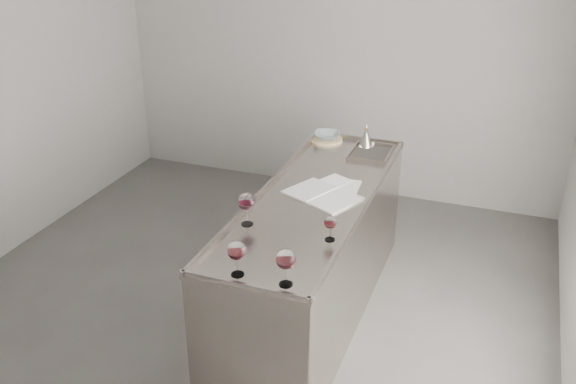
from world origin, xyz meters
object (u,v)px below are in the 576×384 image
(notebook, at_px, (322,195))
(ceramic_bowl, at_px, (327,136))
(wine_glass_left, at_px, (247,202))
(wine_glass_small, at_px, (330,223))
(counter, at_px, (313,255))
(wine_glass_middle, at_px, (237,251))
(wine_glass_right, at_px, (286,260))
(wine_funnel, at_px, (366,139))

(notebook, height_order, ceramic_bowl, ceramic_bowl)
(wine_glass_left, distance_m, wine_glass_small, 0.55)
(counter, height_order, ceramic_bowl, ceramic_bowl)
(counter, distance_m, wine_glass_middle, 1.25)
(wine_glass_left, bearing_deg, ceramic_bowl, 88.96)
(notebook, xyz_separation_m, ceramic_bowl, (-0.29, 1.05, 0.04))
(wine_glass_left, relative_size, notebook, 0.37)
(wine_glass_left, relative_size, wine_glass_right, 1.02)
(wine_glass_left, height_order, wine_glass_middle, wine_glass_left)
(wine_glass_small, xyz_separation_m, wine_funnel, (-0.19, 1.61, -0.05))
(wine_glass_left, relative_size, wine_funnel, 1.11)
(wine_glass_middle, height_order, wine_glass_right, wine_glass_right)
(counter, relative_size, notebook, 4.15)
(notebook, distance_m, ceramic_bowl, 1.09)
(wine_glass_left, bearing_deg, wine_glass_small, -0.82)
(wine_glass_middle, bearing_deg, wine_glass_right, 0.00)
(counter, distance_m, ceramic_bowl, 1.22)
(wine_glass_right, xyz_separation_m, notebook, (-0.15, 1.11, -0.15))
(wine_glass_right, xyz_separation_m, ceramic_bowl, (-0.44, 2.16, -0.11))
(ceramic_bowl, height_order, wine_funnel, wine_funnel)
(wine_glass_left, xyz_separation_m, wine_glass_middle, (0.19, -0.56, -0.01))
(wine_glass_middle, relative_size, notebook, 0.36)
(wine_funnel, bearing_deg, wine_glass_right, -87.15)
(ceramic_bowl, bearing_deg, wine_glass_small, -72.08)
(counter, bearing_deg, notebook, 35.78)
(wine_glass_small, height_order, wine_funnel, wine_funnel)
(wine_glass_middle, height_order, wine_funnel, wine_glass_middle)
(counter, height_order, wine_glass_left, wine_glass_left)
(counter, relative_size, ceramic_bowl, 11.26)
(wine_glass_right, bearing_deg, notebook, 97.69)
(counter, bearing_deg, wine_glass_middle, -94.67)
(wine_glass_left, relative_size, wine_glass_small, 1.37)
(counter, xyz_separation_m, notebook, (0.05, 0.03, 0.48))
(counter, height_order, wine_glass_small, wine_glass_small)
(counter, xyz_separation_m, wine_glass_middle, (-0.09, -1.08, 0.62))
(counter, bearing_deg, wine_glass_right, -79.70)
(notebook, relative_size, wine_funnel, 2.95)
(counter, distance_m, wine_glass_right, 1.26)
(counter, distance_m, notebook, 0.48)
(wine_glass_small, bearing_deg, counter, 117.33)
(wine_glass_left, distance_m, notebook, 0.66)
(wine_glass_middle, xyz_separation_m, wine_glass_right, (0.28, 0.00, 0.00))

